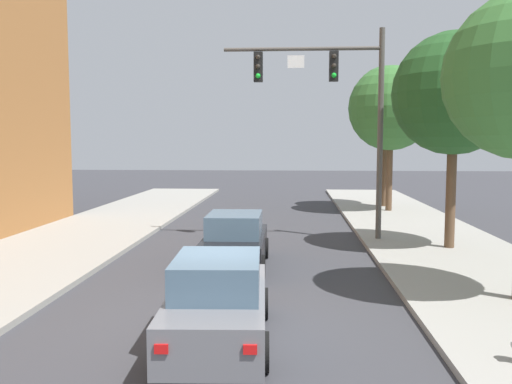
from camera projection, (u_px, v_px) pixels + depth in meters
The scene contains 7 objects.
ground_plane at pixel (217, 328), 10.59m from camera, with size 120.00×120.00×0.00m, color #38383D.
traffic_signal_mast at pixel (336, 96), 19.32m from camera, with size 5.71×0.38×7.50m.
car_lead_black at pixel (235, 243), 15.69m from camera, with size 1.87×4.26×1.60m.
car_following_grey at pixel (218, 303), 9.80m from camera, with size 1.99×4.31×1.60m.
street_tree_second at pixel (454, 94), 17.54m from camera, with size 4.00×4.00×7.07m.
street_tree_third at pixel (391, 108), 27.30m from camera, with size 4.27×4.27×7.35m.
street_tree_farthest at pixel (386, 99), 29.23m from camera, with size 3.43×3.43×7.59m.
Camera 1 is at (1.44, -10.23, 3.63)m, focal length 37.97 mm.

